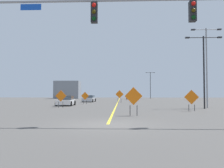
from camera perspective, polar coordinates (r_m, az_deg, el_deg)
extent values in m
plane|color=#4C4947|center=(12.14, -1.03, -9.74)|extent=(173.70, 173.70, 0.00)
cube|color=yellow|center=(60.29, 1.67, -3.85)|extent=(0.16, 96.50, 0.01)
cylinder|color=gray|center=(13.01, 7.48, 19.52)|extent=(15.13, 0.14, 0.14)
cube|color=black|center=(13.24, 18.89, 16.25)|extent=(0.34, 0.32, 1.05)
sphere|color=red|center=(13.20, 19.09, 17.92)|extent=(0.22, 0.22, 0.22)
sphere|color=#3C3106|center=(13.09, 19.11, 16.48)|extent=(0.22, 0.22, 0.22)
sphere|color=black|center=(12.98, 19.14, 15.02)|extent=(0.22, 0.22, 0.22)
cube|color=black|center=(12.81, -4.31, 16.78)|extent=(0.34, 0.32, 1.05)
sphere|color=red|center=(12.77, -4.40, 18.51)|extent=(0.22, 0.22, 0.22)
sphere|color=#3C3106|center=(12.65, -4.41, 17.03)|extent=(0.22, 0.22, 0.22)
sphere|color=black|center=(12.54, -4.41, 15.52)|extent=(0.22, 0.22, 0.22)
cube|color=#1447B7|center=(13.71, -19.02, 17.17)|extent=(1.10, 0.03, 0.32)
cylinder|color=gray|center=(28.20, 21.92, 3.66)|extent=(0.16, 0.16, 8.87)
cylinder|color=gray|center=(28.72, 20.40, 12.22)|extent=(1.44, 0.08, 0.08)
cube|color=#262628|center=(28.51, 19.00, 12.31)|extent=(0.44, 0.24, 0.14)
cylinder|color=gray|center=(29.19, 23.15, 12.02)|extent=(1.44, 0.08, 0.08)
cube|color=#262628|center=(29.45, 24.48, 11.92)|extent=(0.44, 0.24, 0.14)
cylinder|color=black|center=(26.42, 21.35, 2.67)|extent=(0.16, 0.16, 7.61)
cylinder|color=black|center=(26.72, 19.50, 10.53)|extent=(1.67, 0.08, 0.08)
cube|color=#262628|center=(26.49, 17.74, 10.62)|extent=(0.44, 0.24, 0.14)
cylinder|color=black|center=(27.26, 22.92, 10.32)|extent=(1.67, 0.08, 0.08)
cube|color=#262628|center=(27.56, 24.57, 10.21)|extent=(0.44, 0.24, 0.14)
cylinder|color=black|center=(77.48, 9.26, -0.32)|extent=(0.16, 0.16, 8.60)
cylinder|color=black|center=(77.66, 8.77, 2.74)|extent=(1.27, 0.08, 0.08)
cube|color=#262628|center=(77.59, 8.31, 2.74)|extent=(0.44, 0.24, 0.14)
cylinder|color=black|center=(77.81, 9.70, 2.74)|extent=(1.27, 0.08, 0.08)
cube|color=#262628|center=(77.90, 10.17, 2.74)|extent=(0.44, 0.24, 0.14)
cube|color=orange|center=(16.84, 5.22, -2.92)|extent=(1.26, 0.26, 1.28)
cylinder|color=black|center=(16.92, 4.39, -6.40)|extent=(0.05, 0.05, 0.73)
cylinder|color=black|center=(16.85, 6.07, -6.41)|extent=(0.05, 0.05, 0.73)
cube|color=orange|center=(27.34, -12.27, -2.81)|extent=(1.29, 0.18, 1.30)
cylinder|color=black|center=(27.46, -12.78, -4.88)|extent=(0.05, 0.05, 0.66)
cylinder|color=black|center=(27.28, -11.79, -4.91)|extent=(0.05, 0.05, 0.66)
cube|color=orange|center=(36.43, -6.54, -2.86)|extent=(1.23, 0.20, 1.23)
cylinder|color=black|center=(36.52, -6.91, -4.33)|extent=(0.05, 0.05, 0.60)
cylinder|color=black|center=(36.39, -6.18, -4.34)|extent=(0.05, 0.05, 0.60)
cube|color=orange|center=(22.47, 18.67, -3.00)|extent=(1.31, 0.07, 1.31)
cylinder|color=black|center=(22.44, 18.07, -5.49)|extent=(0.05, 0.05, 0.59)
cylinder|color=black|center=(22.57, 19.33, -5.45)|extent=(0.05, 0.05, 0.59)
cube|color=orange|center=(40.98, 1.83, -2.49)|extent=(1.41, 0.13, 1.41)
cylinder|color=black|center=(41.01, 1.45, -4.03)|extent=(0.05, 0.05, 0.75)
cylinder|color=black|center=(40.97, 2.22, -4.03)|extent=(0.05, 0.05, 0.75)
cube|color=white|center=(31.55, -11.10, -4.32)|extent=(1.96, 3.87, 0.61)
cube|color=#333D47|center=(31.73, -11.03, -3.28)|extent=(1.72, 2.06, 0.52)
cylinder|color=black|center=(30.46, -13.33, -4.64)|extent=(0.24, 0.65, 0.64)
cylinder|color=black|center=(30.07, -9.90, -4.70)|extent=(0.24, 0.65, 0.64)
cylinder|color=black|center=(33.06, -12.21, -4.47)|extent=(0.24, 0.65, 0.64)
cylinder|color=black|center=(32.70, -9.04, -4.52)|extent=(0.24, 0.65, 0.64)
cube|color=#B7BABF|center=(45.42, -5.56, -3.72)|extent=(2.04, 4.60, 0.65)
cube|color=#333D47|center=(45.63, -5.51, -3.01)|extent=(1.77, 2.49, 0.47)
cylinder|color=black|center=(44.04, -7.12, -3.97)|extent=(0.24, 0.65, 0.64)
cylinder|color=black|center=(43.70, -4.72, -3.99)|extent=(0.24, 0.65, 0.64)
cylinder|color=black|center=(47.15, -6.34, -3.87)|extent=(0.24, 0.65, 0.64)
cylinder|color=black|center=(46.83, -4.09, -3.89)|extent=(0.24, 0.65, 0.64)
cube|color=red|center=(68.13, 4.42, -3.29)|extent=(2.10, 4.63, 0.60)
cube|color=#333D47|center=(67.90, 4.42, -2.84)|extent=(1.83, 2.63, 0.49)
cylinder|color=black|center=(69.73, 5.21, -3.39)|extent=(0.25, 0.65, 0.64)
cylinder|color=black|center=(69.74, 3.64, -3.39)|extent=(0.25, 0.65, 0.64)
cylinder|color=black|center=(66.54, 5.24, -3.43)|extent=(0.25, 0.65, 0.64)
cylinder|color=black|center=(66.55, 3.59, -3.44)|extent=(0.25, 0.65, 0.64)
cube|color=gray|center=(78.00, -10.68, -1.39)|extent=(8.00, 5.31, 5.68)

